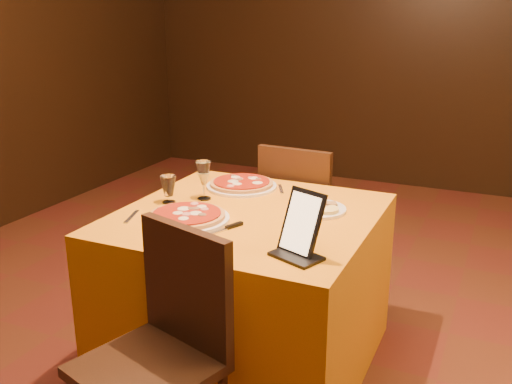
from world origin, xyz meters
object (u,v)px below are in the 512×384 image
at_px(pizza_far, 242,185).
at_px(tablet, 302,222).
at_px(wine_glass, 204,180).
at_px(water_glass, 168,190).
at_px(chair_main_far, 306,218).
at_px(chair_main_near, 147,368).
at_px(pizza_near, 187,217).
at_px(main_table, 248,289).

distance_m(pizza_far, tablet, 0.87).
bearing_deg(pizza_far, wine_glass, -108.02).
bearing_deg(wine_glass, tablet, -32.40).
bearing_deg(water_glass, chair_main_far, 64.42).
distance_m(wine_glass, tablet, 0.76).
height_order(chair_main_near, pizza_near, chair_main_near).
bearing_deg(pizza_far, pizza_near, -90.43).
bearing_deg(tablet, wine_glass, 168.97).
bearing_deg(tablet, water_glass, -179.48).
relative_size(pizza_far, tablet, 1.47).
distance_m(chair_main_near, wine_glass, 1.01).
xyz_separation_m(water_glass, tablet, (0.76, -0.29, 0.06)).
relative_size(chair_main_near, pizza_far, 2.55).
xyz_separation_m(main_table, pizza_far, (-0.19, 0.34, 0.39)).
distance_m(pizza_far, wine_glass, 0.27).
distance_m(chair_main_far, water_glass, 0.98).
bearing_deg(tablet, chair_main_near, -105.68).
height_order(chair_main_far, wine_glass, wine_glass).
bearing_deg(pizza_far, main_table, -60.23).
relative_size(chair_main_far, tablet, 3.73).
height_order(main_table, wine_glass, wine_glass).
distance_m(chair_main_near, water_glass, 0.94).
height_order(chair_main_near, tablet, tablet).
xyz_separation_m(chair_main_near, pizza_far, (-0.19, 1.14, 0.31)).
relative_size(pizza_near, tablet, 1.50).
height_order(pizza_far, water_glass, water_glass).
bearing_deg(chair_main_far, tablet, 111.85).
bearing_deg(water_glass, chair_main_near, -63.04).
distance_m(chair_main_far, pizza_far, 0.59).
bearing_deg(tablet, main_table, 160.75).
bearing_deg(chair_main_near, chair_main_far, 107.17).
xyz_separation_m(main_table, chair_main_near, (-0.00, -0.80, 0.08)).
bearing_deg(pizza_near, main_table, 44.46).
distance_m(pizza_near, water_glass, 0.27).
bearing_deg(pizza_near, tablet, -12.28).
height_order(pizza_far, wine_glass, wine_glass).
bearing_deg(wine_glass, chair_main_far, 69.07).
relative_size(main_table, water_glass, 8.46).
bearing_deg(pizza_near, water_glass, 139.91).
distance_m(chair_main_near, tablet, 0.74).
distance_m(pizza_near, tablet, 0.59).
bearing_deg(tablet, pizza_near, -170.92).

